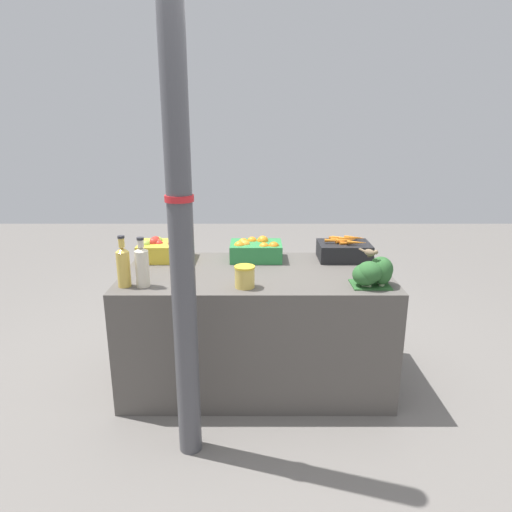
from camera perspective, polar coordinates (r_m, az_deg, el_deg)
name	(u,v)px	position (r m, az deg, el deg)	size (l,w,h in m)	color
ground_plane	(256,377)	(3.24, 0.00, -14.92)	(10.00, 10.00, 0.00)	slate
market_table	(256,326)	(3.06, 0.00, -8.75)	(1.68, 0.87, 0.77)	#56514C
support_pole	(180,209)	(2.13, -9.52, 5.79)	(0.13, 0.13, 2.60)	#4C4C51
apple_crate	(164,249)	(3.21, -11.39, 0.84)	(0.35, 0.27, 0.16)	gold
orange_crate	(256,250)	(3.15, -0.02, 0.79)	(0.35, 0.27, 0.16)	#2D8442
carrot_crate	(344,250)	(3.21, 10.97, 0.72)	(0.35, 0.27, 0.15)	black
broccoli_pile	(374,272)	(2.71, 14.52, -2.00)	(0.24, 0.20, 0.17)	#2D602D
juice_bottle_golden	(123,265)	(2.72, -16.26, -1.15)	(0.08, 0.08, 0.30)	gold
juice_bottle_cloudy	(142,266)	(2.69, -14.04, -1.19)	(0.08, 0.08, 0.29)	beige
pickle_jar	(245,277)	(2.62, -1.43, -2.59)	(0.12, 0.12, 0.13)	#DBBC56
sparrow_bird	(370,253)	(2.70, 14.10, 0.42)	(0.10, 0.11, 0.05)	#4C3D2D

